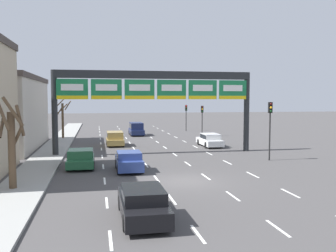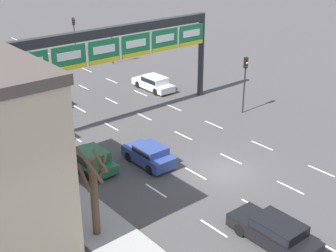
# 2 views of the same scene
# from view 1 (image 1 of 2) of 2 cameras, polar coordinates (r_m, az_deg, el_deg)

# --- Properties ---
(ground_plane) EXTENTS (220.00, 220.00, 0.00)m
(ground_plane) POSITION_cam_1_polar(r_m,az_deg,el_deg) (23.68, 2.61, -8.39)
(ground_plane) COLOR #474444
(sidewalk_left) EXTENTS (2.80, 110.00, 0.15)m
(sidewalk_left) POSITION_cam_1_polar(r_m,az_deg,el_deg) (23.43, -21.28, -8.63)
(sidewalk_left) COLOR #999993
(sidewalk_left) RESTS_ON ground_plane
(lane_dashes) EXTENTS (10.02, 67.00, 0.01)m
(lane_dashes) POSITION_cam_1_polar(r_m,az_deg,el_deg) (36.74, -2.30, -3.85)
(lane_dashes) COLOR white
(lane_dashes) RESTS_ON ground_plane
(sign_gantry) EXTENTS (18.63, 0.70, 7.69)m
(sign_gantry) POSITION_cam_1_polar(r_m,az_deg,el_deg) (34.86, -1.95, 5.67)
(sign_gantry) COLOR #232628
(sign_gantry) RESTS_ON ground_plane
(car_white) EXTENTS (1.80, 4.75, 1.40)m
(car_white) POSITION_cam_1_polar(r_m,az_deg,el_deg) (40.46, 6.40, -2.06)
(car_white) COLOR silver
(car_white) RESTS_ON ground_plane
(car_green) EXTENTS (1.99, 4.19, 1.39)m
(car_green) POSITION_cam_1_polar(r_m,az_deg,el_deg) (28.74, -13.16, -4.74)
(car_green) COLOR #235B38
(car_green) RESTS_ON ground_plane
(suv_gold) EXTENTS (1.86, 3.99, 1.54)m
(suv_gold) POSITION_cam_1_polar(r_m,az_deg,el_deg) (41.26, -8.09, -1.80)
(suv_gold) COLOR #A88947
(suv_gold) RESTS_ON ground_plane
(suv_navy) EXTENTS (1.86, 4.80, 1.79)m
(suv_navy) POSITION_cam_1_polar(r_m,az_deg,el_deg) (52.56, -4.86, -0.33)
(suv_navy) COLOR #19234C
(suv_navy) RESTS_ON ground_plane
(car_black) EXTENTS (1.89, 4.80, 1.41)m
(car_black) POSITION_cam_1_polar(r_m,az_deg,el_deg) (16.35, -3.89, -11.46)
(car_black) COLOR black
(car_black) RESTS_ON ground_plane
(car_blue) EXTENTS (1.82, 3.92, 1.41)m
(car_blue) POSITION_cam_1_polar(r_m,az_deg,el_deg) (26.90, -5.98, -5.25)
(car_blue) COLOR navy
(car_blue) RESTS_ON ground_plane
(traffic_light_near_gantry) EXTENTS (0.30, 0.35, 4.16)m
(traffic_light_near_gantry) POSITION_cam_1_polar(r_m,az_deg,el_deg) (50.88, 5.23, 1.76)
(traffic_light_near_gantry) COLOR black
(traffic_light_near_gantry) RESTS_ON ground_plane
(traffic_light_mid_block) EXTENTS (0.30, 0.35, 4.86)m
(traffic_light_mid_block) POSITION_cam_1_polar(r_m,az_deg,el_deg) (32.13, 15.30, 1.03)
(traffic_light_mid_block) COLOR black
(traffic_light_mid_block) RESTS_ON ground_plane
(traffic_light_far_end) EXTENTS (0.30, 0.35, 4.13)m
(traffic_light_far_end) POSITION_cam_1_polar(r_m,az_deg,el_deg) (58.95, 2.78, 2.09)
(traffic_light_far_end) COLOR black
(traffic_light_far_end) RESTS_ON ground_plane
(tree_bare_closest) EXTENTS (1.67, 1.59, 5.25)m
(tree_bare_closest) POSITION_cam_1_polar(r_m,az_deg,el_deg) (22.50, -22.74, -2.19)
(tree_bare_closest) COLOR brown
(tree_bare_closest) RESTS_ON sidewalk_left
(tree_bare_second) EXTENTS (2.03, 1.39, 5.13)m
(tree_bare_second) POSITION_cam_1_polar(r_m,az_deg,el_deg) (49.41, -15.76, 1.29)
(tree_bare_second) COLOR brown
(tree_bare_second) RESTS_ON sidewalk_left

